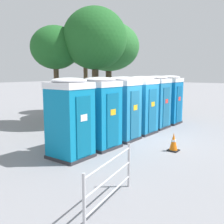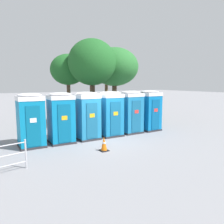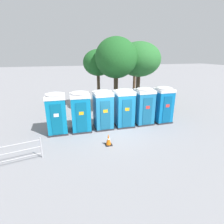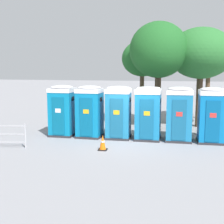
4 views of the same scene
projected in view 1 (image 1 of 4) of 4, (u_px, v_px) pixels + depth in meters
The scene contains 13 objects.
ground_plane at pixel (142, 138), 10.90m from camera, with size 120.00×120.00×0.00m, color gray.
portapotty_0 at pixel (70, 118), 8.18m from camera, with size 1.17×1.21×2.54m.
portapotty_1 at pixel (100, 113), 9.30m from camera, with size 1.23×1.23×2.54m.
portapotty_2 at pixel (122, 108), 10.44m from camera, with size 1.19×1.22×2.54m.
portapotty_3 at pixel (141, 105), 11.57m from camera, with size 1.22×1.22×2.54m.
portapotty_4 at pixel (155, 102), 12.73m from camera, with size 1.21×1.21×2.54m.
portapotty_5 at pixel (169, 99), 13.85m from camera, with size 1.18×1.22×2.54m.
street_tree_0 at pixel (95, 39), 13.03m from camera, with size 3.19×3.19×5.90m.
street_tree_1 at pixel (109, 47), 15.42m from camera, with size 3.61×3.61×5.64m.
street_tree_2 at pixel (85, 52), 17.46m from camera, with size 2.41×2.41×5.09m.
street_tree_3 at pixel (55, 48), 13.26m from camera, with size 2.50×2.50×5.03m.
traffic_cone at pixel (174, 142), 9.03m from camera, with size 0.36×0.36×0.64m.
event_barrier at pixel (110, 179), 5.27m from camera, with size 2.02×0.44×1.05m.
Camera 1 is at (-9.27, -5.32, 2.70)m, focal length 42.00 mm.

